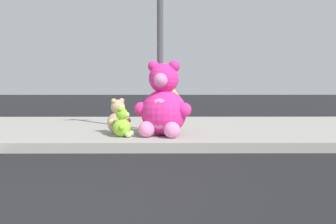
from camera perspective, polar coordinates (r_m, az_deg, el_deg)
The scene contains 6 objects.
sidewalk at distance 8.07m, azimuth -8.15°, elevation -2.53°, with size 28.00×4.40×0.15m, color #9E9B93.
sign_pole at distance 7.19m, azimuth -1.11°, elevation 10.85°, with size 0.56×0.11×3.20m.
plush_pink_large at distance 6.56m, azimuth -0.67°, elevation 0.90°, with size 0.92×0.86×1.22m.
plush_lime at distance 6.47m, azimuth -6.37°, elevation -1.81°, with size 0.33×0.36×0.48m.
plush_tan at distance 6.89m, azimuth -6.95°, elevation -1.05°, with size 0.43×0.43×0.60m.
plush_yellow at distance 8.16m, azimuth 0.37°, elevation 0.17°, with size 0.52×0.54×0.73m.
Camera 1 is at (1.09, -2.74, 1.02)m, focal length 43.39 mm.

